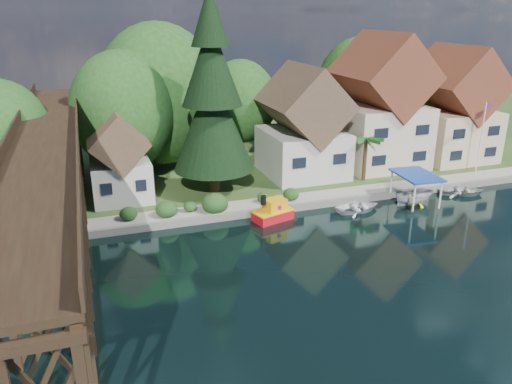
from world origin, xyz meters
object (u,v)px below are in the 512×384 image
at_px(house_left, 303,129).
at_px(palm_tree, 366,141).
at_px(house_right, 453,112).
at_px(flagpole, 483,131).
at_px(boat_white_a, 358,206).
at_px(tugboat, 273,212).
at_px(shed, 120,163).
at_px(boat_white_b, 461,190).
at_px(conifer, 212,98).
at_px(boat_yellow, 415,198).
at_px(trestle_bridge, 52,187).
at_px(boat_canopy, 415,192).
at_px(house_center, 380,110).

xyz_separation_m(house_left, palm_tree, (4.96, -3.85, -0.65)).
distance_m(house_left, house_right, 18.01).
bearing_deg(palm_tree, flagpole, -11.14).
bearing_deg(boat_white_a, tugboat, 83.74).
bearing_deg(shed, boat_white_b, -14.34).
bearing_deg(flagpole, house_right, 78.09).
bearing_deg(conifer, shed, 175.01).
distance_m(palm_tree, boat_yellow, 7.47).
xyz_separation_m(trestle_bridge, house_right, (41.00, 10.83, 0.43)).
bearing_deg(flagpole, trestle_bridge, -173.30).
height_order(house_left, boat_canopy, house_left).
xyz_separation_m(shed, boat_white_b, (30.29, -7.74, -3.40)).
relative_size(house_center, palm_tree, 3.04).
distance_m(house_center, boat_canopy, 12.11).
distance_m(trestle_bridge, boat_canopy, 29.67).
bearing_deg(tugboat, boat_canopy, -3.97).
height_order(trestle_bridge, boat_yellow, trestle_bridge).
bearing_deg(boat_canopy, flagpole, 20.99).
bearing_deg(house_left, palm_tree, -37.83).
height_order(house_center, flagpole, house_center).
distance_m(trestle_bridge, shed, 10.69).
height_order(house_right, boat_canopy, house_right).
distance_m(trestle_bridge, house_right, 42.41).
bearing_deg(house_left, tugboat, -125.77).
xyz_separation_m(shed, conifer, (8.24, -0.72, 5.29)).
bearing_deg(tugboat, house_left, 54.23).
relative_size(palm_tree, boat_canopy, 0.97).
xyz_separation_m(palm_tree, boat_white_b, (7.33, -5.39, -4.06)).
bearing_deg(house_center, boat_white_b, -71.36).
xyz_separation_m(house_right, palm_tree, (-13.04, -3.85, -1.29)).
bearing_deg(trestle_bridge, shed, 61.81).
height_order(house_left, boat_white_b, house_left).
bearing_deg(boat_canopy, conifer, 153.91).
xyz_separation_m(house_center, conifer, (-18.76, -2.72, 2.70)).
relative_size(trestle_bridge, boat_canopy, 9.38).
xyz_separation_m(flagpole, boat_white_b, (-4.41, -3.08, -4.60)).
xyz_separation_m(palm_tree, boat_canopy, (1.42, -6.27, -3.25)).
xyz_separation_m(tugboat, boat_yellow, (13.16, -0.85, -0.08)).
distance_m(shed, boat_canopy, 25.99).
bearing_deg(house_center, palm_tree, -132.87).
relative_size(boat_white_a, boat_canopy, 0.84).
distance_m(conifer, palm_tree, 15.52).
bearing_deg(flagpole, house_left, 159.74).
relative_size(house_center, conifer, 0.78).
bearing_deg(house_right, conifer, -175.43).
relative_size(boat_white_a, boat_yellow, 1.64).
distance_m(shed, flagpole, 35.03).
distance_m(tugboat, boat_yellow, 13.18).
relative_size(house_left, house_right, 0.88).
distance_m(trestle_bridge, conifer, 16.23).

